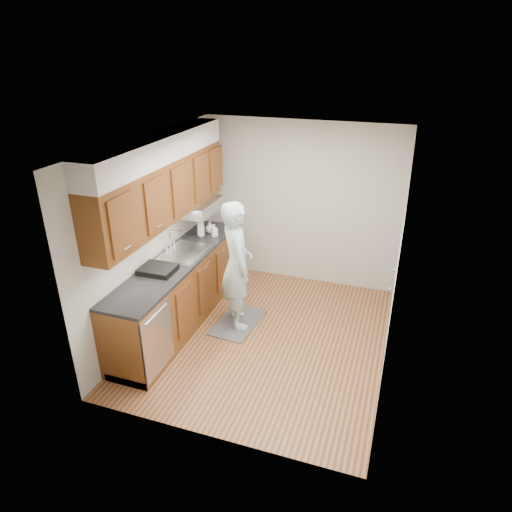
{
  "coord_description": "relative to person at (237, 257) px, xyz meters",
  "views": [
    {
      "loc": [
        1.48,
        -4.7,
        3.48
      ],
      "look_at": [
        -0.21,
        0.25,
        1.02
      ],
      "focal_mm": 32.0,
      "sensor_mm": 36.0,
      "label": 1
    }
  ],
  "objects": [
    {
      "name": "floor_mat",
      "position": [
        0.0,
        0.0,
        -0.99
      ],
      "size": [
        0.57,
        0.9,
        0.02
      ],
      "primitive_type": "cube",
      "rotation": [
        0.0,
        0.0,
        -0.08
      ],
      "color": "#5E5E60",
      "rests_on": "floor"
    },
    {
      "name": "soap_bottle_b",
      "position": [
        -0.6,
        0.67,
        0.04
      ],
      "size": [
        0.12,
        0.12,
        0.18
      ],
      "primitive_type": "imported",
      "rotation": [
        0.0,
        0.0,
        -0.8
      ],
      "color": "silver",
      "rests_on": "counter"
    },
    {
      "name": "upper_cabinets",
      "position": [
        -0.88,
        -0.14,
        0.96
      ],
      "size": [
        0.47,
        2.8,
        1.21
      ],
      "color": "brown",
      "rests_on": "wall_left"
    },
    {
      "name": "person",
      "position": [
        0.0,
        0.0,
        0.0
      ],
      "size": [
        0.77,
        0.83,
        1.96
      ],
      "primitive_type": "imported",
      "rotation": [
        0.0,
        0.0,
        2.16
      ],
      "color": "#A7C6CC",
      "rests_on": "floor_mat"
    },
    {
      "name": "ceiling",
      "position": [
        0.45,
        -0.19,
        1.51
      ],
      "size": [
        3.5,
        3.5,
        0.0
      ],
      "primitive_type": "plane",
      "rotation": [
        3.14,
        0.0,
        0.0
      ],
      "color": "white",
      "rests_on": "wall_left"
    },
    {
      "name": "wall_left",
      "position": [
        -1.05,
        -0.19,
        0.26
      ],
      "size": [
        0.02,
        3.5,
        2.5
      ],
      "primitive_type": "cube",
      "color": "#B8B6AC",
      "rests_on": "floor"
    },
    {
      "name": "floor",
      "position": [
        0.45,
        -0.19,
        -0.99
      ],
      "size": [
        3.5,
        3.5,
        0.0
      ],
      "primitive_type": "plane",
      "color": "#A3653E",
      "rests_on": "ground"
    },
    {
      "name": "soap_bottle_c",
      "position": [
        -0.71,
        0.77,
        0.03
      ],
      "size": [
        0.19,
        0.19,
        0.18
      ],
      "primitive_type": "imported",
      "rotation": [
        0.0,
        0.0,
        0.74
      ],
      "color": "silver",
      "rests_on": "counter"
    },
    {
      "name": "counter",
      "position": [
        -0.75,
        -0.19,
        -0.5
      ],
      "size": [
        0.64,
        2.8,
        1.3
      ],
      "color": "brown",
      "rests_on": "floor"
    },
    {
      "name": "wall_back",
      "position": [
        0.45,
        1.56,
        0.26
      ],
      "size": [
        3.0,
        0.02,
        2.5
      ],
      "primitive_type": "cube",
      "color": "#B8B6AC",
      "rests_on": "floor"
    },
    {
      "name": "soap_bottle_a",
      "position": [
        -0.78,
        0.61,
        0.09
      ],
      "size": [
        0.12,
        0.12,
        0.29
      ],
      "primitive_type": "imported",
      "rotation": [
        0.0,
        0.0,
        -0.04
      ],
      "color": "silver",
      "rests_on": "counter"
    },
    {
      "name": "dish_rack",
      "position": [
        -0.8,
        -0.6,
        -0.02
      ],
      "size": [
        0.42,
        0.36,
        0.07
      ],
      "primitive_type": "cube",
      "rotation": [
        0.0,
        0.0,
        0.02
      ],
      "color": "black",
      "rests_on": "counter"
    },
    {
      "name": "closet_door",
      "position": [
        1.94,
        0.11,
        0.03
      ],
      "size": [
        0.02,
        1.22,
        2.05
      ],
      "primitive_type": "cube",
      "color": "white",
      "rests_on": "wall_right"
    },
    {
      "name": "wall_right",
      "position": [
        1.95,
        -0.19,
        0.26
      ],
      "size": [
        0.02,
        3.5,
        2.5
      ],
      "primitive_type": "cube",
      "color": "#B8B6AC",
      "rests_on": "floor"
    }
  ]
}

